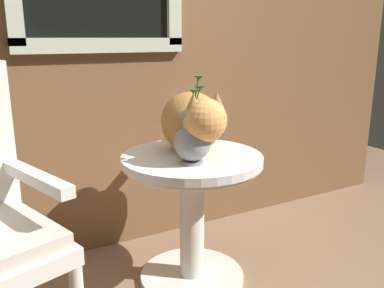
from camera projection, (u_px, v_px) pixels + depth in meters
name	position (u px, v px, depth m)	size (l,w,h in m)	color
wicker_side_table	(192.00, 196.00, 1.82)	(0.61, 0.61, 0.60)	silver
cat	(193.00, 122.00, 1.77)	(0.33, 0.64, 0.29)	#AD7A3D
pewter_vase_with_ivy	(192.00, 138.00, 1.63)	(0.15, 0.15, 0.35)	gray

